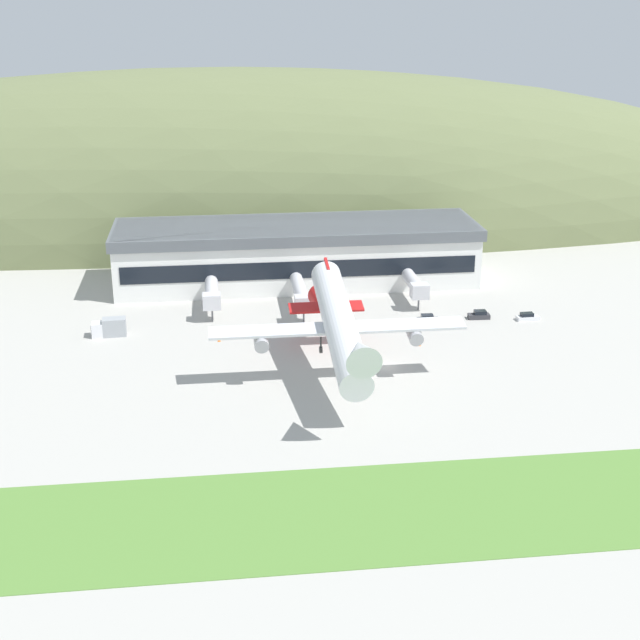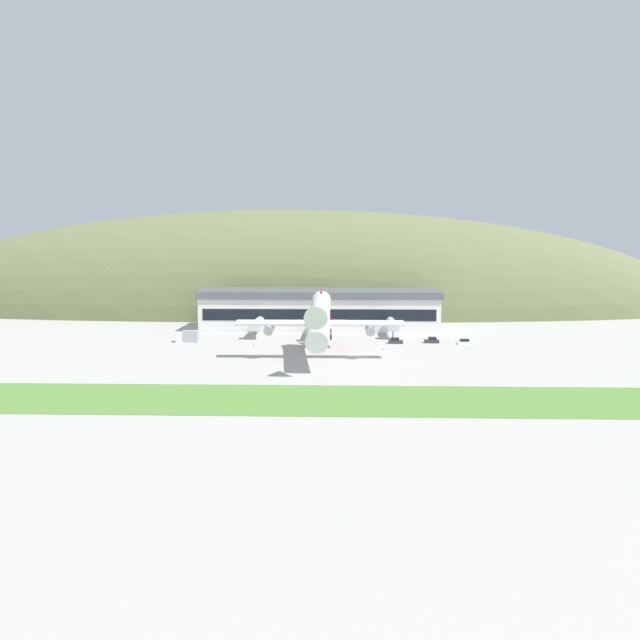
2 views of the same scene
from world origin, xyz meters
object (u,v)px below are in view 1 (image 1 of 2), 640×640
object	(u,v)px
service_car_1	(428,320)
fuel_truck	(110,328)
traffic_cone_0	(419,344)
traffic_cone_1	(219,340)
jetway_1	(301,293)
service_car_0	(528,317)
terminal_building	(296,250)
cargo_airplane	(339,324)
service_car_2	(479,315)
jetway_2	(415,285)
jetway_0	(212,294)

from	to	relation	value
service_car_1	fuel_truck	world-z (taller)	fuel_truck
traffic_cone_0	traffic_cone_1	xyz separation A→B (m)	(-35.06, 6.38, 0.00)
jetway_1	service_car_0	size ratio (longest dim) A/B	3.92
terminal_building	jetway_1	bearing A→B (deg)	-93.22
terminal_building	traffic_cone_1	bearing A→B (deg)	-117.60
terminal_building	cargo_airplane	size ratio (longest dim) A/B	1.64
fuel_truck	service_car_2	bearing A→B (deg)	0.58
jetway_1	traffic_cone_1	bearing A→B (deg)	-139.93
cargo_airplane	traffic_cone_0	distance (m)	23.15
terminal_building	traffic_cone_0	xyz separation A→B (m)	(17.93, -39.14, -6.97)
jetway_2	traffic_cone_0	xyz separation A→B (m)	(-4.11, -22.26, -3.71)
service_car_2	fuel_truck	distance (m)	69.12
jetway_2	terminal_building	bearing A→B (deg)	142.56
jetway_0	cargo_airplane	distance (m)	40.59
service_car_2	jetway_2	bearing A→B (deg)	135.98
service_car_1	service_car_2	distance (m)	10.38
jetway_0	traffic_cone_1	distance (m)	15.67
jetway_2	service_car_2	bearing A→B (deg)	-44.02
jetway_1	service_car_0	xyz separation A→B (m)	(42.41, -9.50, -3.40)
jetway_0	service_car_1	world-z (taller)	jetway_0
jetway_0	service_car_1	xyz separation A→B (m)	(40.28, -10.50, -3.31)
service_car_1	traffic_cone_1	distance (m)	39.51
terminal_building	traffic_cone_0	distance (m)	43.61
jetway_1	terminal_building	bearing A→B (deg)	86.78
terminal_building	service_car_2	distance (m)	42.63
terminal_building	service_car_1	size ratio (longest dim) A/B	18.46
jetway_2	service_car_2	size ratio (longest dim) A/B	3.01
fuel_truck	jetway_1	bearing A→B (deg)	13.17
cargo_airplane	traffic_cone_1	world-z (taller)	cargo_airplane
terminal_building	fuel_truck	size ratio (longest dim) A/B	12.17
cargo_airplane	jetway_0	bearing A→B (deg)	119.53
terminal_building	jetway_1	xyz separation A→B (m)	(-1.08, -19.27, -3.25)
service_car_2	terminal_building	bearing A→B (deg)	140.31
cargo_airplane	service_car_2	xyz separation A→B (m)	(30.80, 25.64, -9.10)
jetway_1	fuel_truck	xyz separation A→B (m)	(-35.62, -8.34, -2.43)
traffic_cone_0	service_car_0	bearing A→B (deg)	23.91
terminal_building	fuel_truck	bearing A→B (deg)	-143.05
service_car_0	service_car_1	world-z (taller)	service_car_1
cargo_airplane	jetway_1	bearing A→B (deg)	94.63
cargo_airplane	traffic_cone_1	distance (m)	28.85
jetway_0	service_car_2	size ratio (longest dim) A/B	3.33
jetway_2	traffic_cone_1	xyz separation A→B (m)	(-39.17, -15.88, -3.71)
service_car_2	traffic_cone_1	size ratio (longest dim) A/B	7.16
jetway_1	traffic_cone_1	size ratio (longest dim) A/B	29.33
service_car_0	cargo_airplane	bearing A→B (deg)	-149.10
jetway_0	terminal_building	bearing A→B (deg)	44.03
terminal_building	service_car_1	bearing A→B (deg)	-51.80
jetway_1	service_car_1	size ratio (longest dim) A/B	4.10
terminal_building	jetway_0	xyz separation A→B (m)	(-18.19, -17.58, -3.26)
terminal_building	service_car_0	size ratio (longest dim) A/B	17.63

